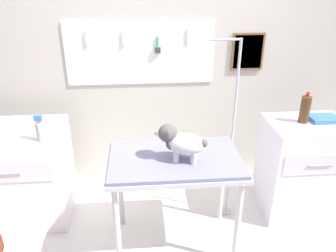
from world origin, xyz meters
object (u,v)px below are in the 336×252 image
object	(u,v)px
grooming_arm	(231,141)
dog	(180,142)
cabinet_right	(301,168)
grooming_table	(175,167)
soda_bottle	(305,109)
counter_left	(21,174)

from	to	relation	value
grooming_arm	dog	bearing A→B (deg)	-142.17
dog	cabinet_right	bearing A→B (deg)	18.07
grooming_table	soda_bottle	distance (m)	1.22
counter_left	soda_bottle	size ratio (longest dim) A/B	3.28
grooming_arm	soda_bottle	distance (m)	0.67
counter_left	soda_bottle	bearing A→B (deg)	-1.90
grooming_table	grooming_arm	xyz separation A→B (m)	(0.51, 0.33, 0.02)
grooming_arm	dog	xyz separation A→B (m)	(-0.48, -0.37, 0.21)
soda_bottle	grooming_arm	bearing A→B (deg)	-176.59
soda_bottle	counter_left	bearing A→B (deg)	178.10
grooming_table	cabinet_right	distance (m)	1.26
soda_bottle	cabinet_right	bearing A→B (deg)	-31.47
grooming_table	counter_left	size ratio (longest dim) A/B	1.14
dog	counter_left	distance (m)	1.51
dog	grooming_table	bearing A→B (deg)	129.48
cabinet_right	grooming_arm	bearing A→B (deg)	-179.57
dog	cabinet_right	size ratio (longest dim) A/B	0.42
grooming_arm	counter_left	world-z (taller)	grooming_arm
grooming_table	soda_bottle	bearing A→B (deg)	18.10
grooming_table	grooming_arm	bearing A→B (deg)	33.15
grooming_table	dog	xyz separation A→B (m)	(0.03, -0.04, 0.23)
dog	soda_bottle	xyz separation A→B (m)	(1.10, 0.41, 0.05)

